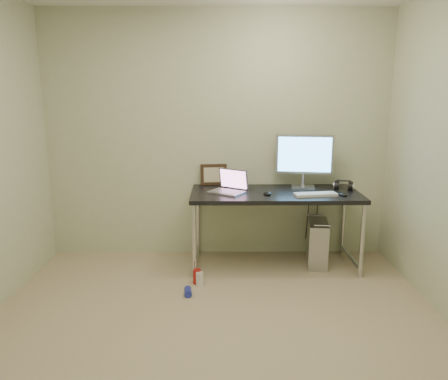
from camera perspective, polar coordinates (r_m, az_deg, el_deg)
floor at (r=3.21m, az=-1.09°, el=-19.29°), size 3.50×3.50×0.00m
wall_back at (r=4.49m, az=-0.90°, el=6.99°), size 3.50×0.02×2.50m
desk at (r=4.27m, az=6.69°, el=-1.26°), size 1.63×0.71×0.75m
tower_computer at (r=4.49m, az=12.09°, el=-6.76°), size 0.25×0.45×0.47m
cable_a at (r=4.70m, az=10.85°, el=-3.56°), size 0.01×0.16×0.69m
cable_b at (r=4.70m, az=11.97°, el=-3.84°), size 0.02×0.11×0.71m
can_red at (r=4.04m, az=-3.55°, el=-11.21°), size 0.08×0.08×0.13m
can_white at (r=3.99m, az=-3.20°, el=-11.52°), size 0.09×0.09×0.12m
can_blue at (r=3.84m, az=-4.73°, el=-13.10°), size 0.08×0.12×0.06m
laptop at (r=4.21m, az=0.70°, el=0.39°), size 0.41×0.39×0.22m
monitor at (r=4.44m, az=10.42°, el=4.28°), size 0.57×0.20×0.54m
keyboard at (r=4.17m, az=11.87°, el=-0.56°), size 0.41×0.19×0.02m
mouse_right at (r=4.22m, az=15.31°, el=-0.51°), size 0.09×0.11×0.03m
mouse_left at (r=4.13m, az=5.70°, el=-0.35°), size 0.08×0.12×0.04m
headphones at (r=4.48m, az=15.35°, el=0.46°), size 0.21×0.12×0.12m
picture_frame at (r=4.53m, az=-1.34°, el=2.03°), size 0.28×0.10×0.22m
webcam at (r=4.45m, az=1.43°, el=1.59°), size 0.05×0.04×0.12m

